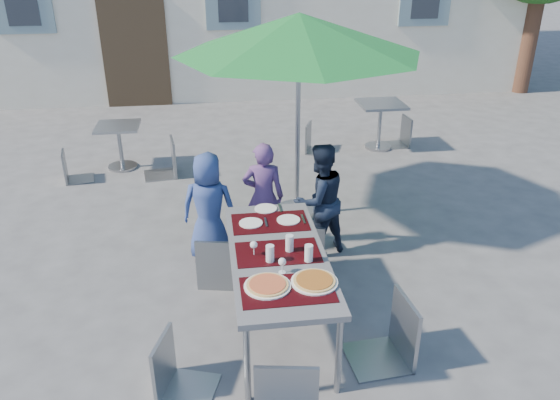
{
  "coord_description": "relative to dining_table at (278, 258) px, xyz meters",
  "views": [
    {
      "loc": [
        -0.63,
        -4.02,
        3.13
      ],
      "look_at": [
        0.03,
        0.8,
        0.81
      ],
      "focal_mm": 35.0,
      "sensor_mm": 36.0,
      "label": 1
    }
  ],
  "objects": [
    {
      "name": "ground",
      "position": [
        0.11,
        0.1,
        -0.7
      ],
      "size": [
        90.0,
        90.0,
        0.0
      ],
      "primitive_type": "plane",
      "color": "#4E4E50",
      "rests_on": "ground"
    },
    {
      "name": "dining_table",
      "position": [
        0.0,
        0.0,
        0.0
      ],
      "size": [
        0.8,
        1.85,
        0.76
      ],
      "color": "#48474D",
      "rests_on": "ground"
    },
    {
      "name": "pizza_near_left",
      "position": [
        -0.14,
        -0.49,
        0.07
      ],
      "size": [
        0.36,
        0.36,
        0.03
      ],
      "color": "white",
      "rests_on": "dining_table"
    },
    {
      "name": "pizza_near_right",
      "position": [
        0.22,
        -0.49,
        0.07
      ],
      "size": [
        0.36,
        0.36,
        0.03
      ],
      "color": "white",
      "rests_on": "dining_table"
    },
    {
      "name": "glassware",
      "position": [
        0.05,
        -0.11,
        0.13
      ],
      "size": [
        0.5,
        0.39,
        0.15
      ],
      "color": "silver",
      "rests_on": "dining_table"
    },
    {
      "name": "place_settings",
      "position": [
        -0.0,
        0.64,
        0.06
      ],
      "size": [
        0.62,
        0.5,
        0.01
      ],
      "color": "white",
      "rests_on": "dining_table"
    },
    {
      "name": "child_0",
      "position": [
        -0.56,
        1.27,
        -0.1
      ],
      "size": [
        0.65,
        0.49,
        1.19
      ],
      "primitive_type": "imported",
      "rotation": [
        0.0,
        0.0,
        2.94
      ],
      "color": "#304484",
      "rests_on": "ground"
    },
    {
      "name": "child_1",
      "position": [
        0.03,
        1.4,
        -0.08
      ],
      "size": [
        0.49,
        0.36,
        1.24
      ],
      "primitive_type": "imported",
      "rotation": [
        0.0,
        0.0,
        3.0
      ],
      "color": "#5C3975",
      "rests_on": "ground"
    },
    {
      "name": "child_2",
      "position": [
        0.61,
        1.21,
        -0.07
      ],
      "size": [
        0.7,
        0.56,
        1.26
      ],
      "primitive_type": "imported",
      "rotation": [
        0.0,
        0.0,
        3.53
      ],
      "color": "#172034",
      "rests_on": "ground"
    },
    {
      "name": "chair_0",
      "position": [
        -0.47,
        0.72,
        -0.09
      ],
      "size": [
        0.54,
        0.54,
        1.03
      ],
      "color": "gray",
      "rests_on": "ground"
    },
    {
      "name": "chair_1",
      "position": [
        -0.11,
        0.96,
        -0.21
      ],
      "size": [
        0.37,
        0.38,
        0.84
      ],
      "color": "gray",
      "rests_on": "ground"
    },
    {
      "name": "chair_2",
      "position": [
        0.39,
        0.92,
        -0.11
      ],
      "size": [
        0.54,
        0.54,
        1.0
      ],
      "color": "gray",
      "rests_on": "ground"
    },
    {
      "name": "chair_3",
      "position": [
        -0.87,
        -0.67,
        -0.17
      ],
      "size": [
        0.51,
        0.5,
        0.9
      ],
      "color": "#8E9499",
      "rests_on": "ground"
    },
    {
      "name": "chair_4",
      "position": [
        0.86,
        -0.56,
        -0.07
      ],
      "size": [
        0.51,
        0.51,
        1.06
      ],
      "color": "gray",
      "rests_on": "ground"
    },
    {
      "name": "chair_5",
      "position": [
        -0.11,
        -1.23,
        -0.1
      ],
      "size": [
        0.52,
        0.52,
        1.01
      ],
      "color": "gray",
      "rests_on": "ground"
    },
    {
      "name": "patio_umbrella",
      "position": [
        0.52,
        2.13,
        1.5
      ],
      "size": [
        2.8,
        2.8,
        2.43
      ],
      "color": "#9C9EA3",
      "rests_on": "ground"
    },
    {
      "name": "cafe_table_0",
      "position": [
        -1.85,
        4.06,
        -0.26
      ],
      "size": [
        0.63,
        0.63,
        0.67
      ],
      "color": "#9C9EA3",
      "rests_on": "ground"
    },
    {
      "name": "bg_chair_l_0",
      "position": [
        -2.49,
        3.65,
        -0.21
      ],
      "size": [
        0.44,
        0.43,
        0.84
      ],
      "color": "gray",
      "rests_on": "ground"
    },
    {
      "name": "bg_chair_r_0",
      "position": [
        -1.16,
        3.68,
        -0.09
      ],
      "size": [
        0.52,
        0.51,
        1.02
      ],
      "color": "gray",
      "rests_on": "ground"
    },
    {
      "name": "cafe_table_1",
      "position": [
        2.27,
        4.38,
        -0.16
      ],
      "size": [
        0.72,
        0.72,
        0.77
      ],
      "color": "#9C9EA3",
      "rests_on": "ground"
    },
    {
      "name": "bg_chair_l_1",
      "position": [
        1.17,
        4.36,
        -0.18
      ],
      "size": [
        0.51,
        0.51,
        0.89
      ],
      "color": "gray",
      "rests_on": "ground"
    },
    {
      "name": "bg_chair_r_1",
      "position": [
        2.67,
        4.47,
        -0.16
      ],
      "size": [
        0.43,
        0.43,
        0.92
      ],
      "color": "gray",
      "rests_on": "ground"
    }
  ]
}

